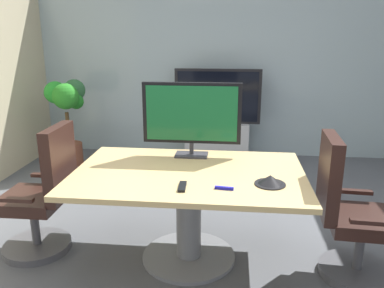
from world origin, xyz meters
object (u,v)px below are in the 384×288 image
object	(u,v)px
wall_display_unit	(217,130)
conference_phone	(270,180)
office_chair_right	(349,220)
potted_plant	(67,109)
tv_monitor	(192,115)
remote_control	(182,187)
office_chair_left	(43,201)
conference_table	(189,196)

from	to	relation	value
wall_display_unit	conference_phone	size ratio (longest dim) A/B	5.95
office_chair_right	potted_plant	world-z (taller)	potted_plant
tv_monitor	potted_plant	size ratio (longest dim) A/B	0.72
conference_phone	remote_control	bearing A→B (deg)	-168.46
office_chair_left	tv_monitor	xyz separation A→B (m)	(1.19, 0.42, 0.66)
office_chair_left	conference_table	bearing A→B (deg)	90.20
conference_table	office_chair_left	world-z (taller)	office_chair_left
conference_table	conference_phone	world-z (taller)	conference_phone
conference_table	conference_phone	distance (m)	0.68
office_chair_right	office_chair_left	bearing A→B (deg)	91.52
conference_table	potted_plant	bearing A→B (deg)	131.39
potted_plant	conference_phone	bearing A→B (deg)	-43.32
office_chair_right	wall_display_unit	xyz separation A→B (m)	(-1.10, 2.70, -0.01)
wall_display_unit	potted_plant	distance (m)	2.10
office_chair_left	office_chair_right	xyz separation A→B (m)	(2.42, -0.08, 0.00)
tv_monitor	potted_plant	xyz separation A→B (m)	(-1.89, 1.76, -0.32)
wall_display_unit	conference_phone	world-z (taller)	wall_display_unit
office_chair_left	remote_control	size ratio (longest dim) A/B	6.41
wall_display_unit	potted_plant	world-z (taller)	wall_display_unit
conference_table	office_chair_right	distance (m)	1.22
potted_plant	remote_control	distance (m)	3.14
tv_monitor	conference_table	bearing A→B (deg)	-87.25
conference_table	remote_control	world-z (taller)	remote_control
tv_monitor	conference_phone	xyz separation A→B (m)	(0.62, -0.61, -0.33)
wall_display_unit	conference_phone	distance (m)	2.87
office_chair_right	potted_plant	xyz separation A→B (m)	(-3.12, 2.27, 0.34)
office_chair_right	potted_plant	distance (m)	3.87
office_chair_left	office_chair_right	world-z (taller)	same
office_chair_left	potted_plant	world-z (taller)	potted_plant
potted_plant	office_chair_right	bearing A→B (deg)	-35.98
office_chair_left	conference_phone	xyz separation A→B (m)	(1.81, -0.19, 0.33)
conference_table	office_chair_left	bearing A→B (deg)	-179.46
office_chair_left	wall_display_unit	size ratio (longest dim) A/B	0.83
office_chair_left	wall_display_unit	world-z (taller)	wall_display_unit
office_chair_right	remote_control	world-z (taller)	office_chair_right
wall_display_unit	potted_plant	bearing A→B (deg)	-167.85
office_chair_left	remote_control	xyz separation A→B (m)	(1.20, -0.32, 0.31)
office_chair_left	potted_plant	bearing A→B (deg)	-162.46
office_chair_left	conference_phone	bearing A→B (deg)	83.62
office_chair_left	tv_monitor	bearing A→B (deg)	109.04
conference_table	wall_display_unit	xyz separation A→B (m)	(0.11, 2.61, -0.11)
wall_display_unit	remote_control	distance (m)	2.95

